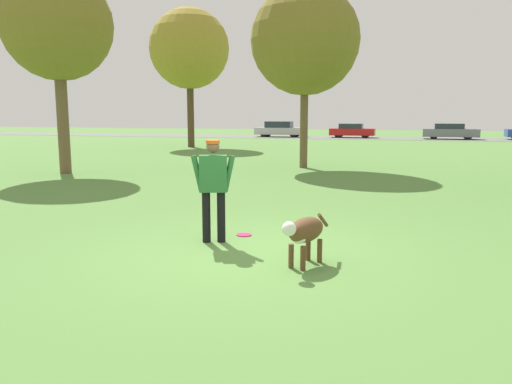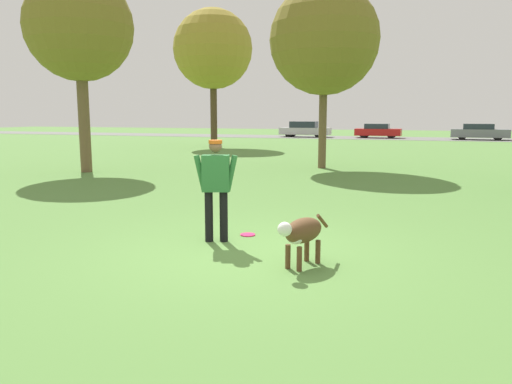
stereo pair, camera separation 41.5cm
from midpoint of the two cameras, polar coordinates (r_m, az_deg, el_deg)
ground_plane at (r=7.43m, az=-2.95°, el=-6.82°), size 120.00×120.00×0.00m
far_road_strip at (r=43.87m, az=13.00°, el=6.03°), size 120.00×6.00×0.01m
person at (r=7.83m, az=-6.42°, el=1.08°), size 0.68×0.34×1.62m
dog at (r=6.65m, az=3.78°, el=-4.55°), size 0.56×1.08×0.67m
frisbee at (r=8.40m, az=-2.80°, el=-4.92°), size 0.25×0.25×0.02m
tree_far_left at (r=31.53m, az=-8.02°, el=15.89°), size 4.81×4.81×8.33m
tree_mid_center at (r=19.17m, az=5.00°, el=16.88°), size 4.01×4.01×6.71m
tree_near_left at (r=18.64m, az=-22.39°, el=17.14°), size 3.63×3.63×6.74m
parked_car_silver at (r=45.04m, az=2.49°, el=7.17°), size 4.45×1.68×1.38m
parked_car_red at (r=44.28m, az=10.65°, el=6.90°), size 3.84×1.76×1.21m
parked_car_grey at (r=43.65m, az=21.06°, el=6.48°), size 4.36×1.95×1.27m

